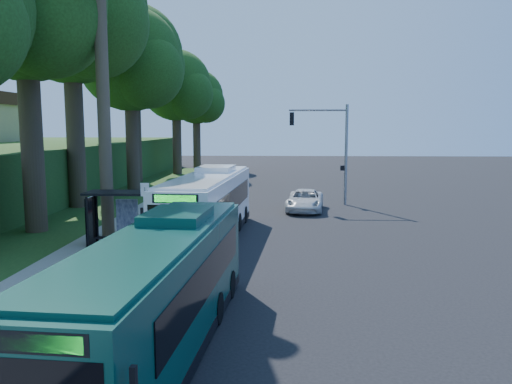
{
  "coord_description": "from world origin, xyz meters",
  "views": [
    {
      "loc": [
        -0.0,
        -24.99,
        5.44
      ],
      "look_at": [
        -1.1,
        1.0,
        2.04
      ],
      "focal_mm": 35.0,
      "sensor_mm": 36.0,
      "label": 1
    }
  ],
  "objects_px": {
    "bus_shelter": "(118,207)",
    "teal_bus": "(159,289)",
    "white_bus": "(209,205)",
    "pickup": "(305,200)"
  },
  "relations": [
    {
      "from": "teal_bus",
      "to": "pickup",
      "type": "relative_size",
      "value": 2.2
    },
    {
      "from": "teal_bus",
      "to": "white_bus",
      "type": "bearing_deg",
      "value": 96.51
    },
    {
      "from": "bus_shelter",
      "to": "teal_bus",
      "type": "bearing_deg",
      "value": -67.34
    },
    {
      "from": "bus_shelter",
      "to": "teal_bus",
      "type": "xyz_separation_m",
      "value": [
        4.43,
        -10.6,
        -0.25
      ]
    },
    {
      "from": "white_bus",
      "to": "teal_bus",
      "type": "height_order",
      "value": "white_bus"
    },
    {
      "from": "white_bus",
      "to": "pickup",
      "type": "height_order",
      "value": "white_bus"
    },
    {
      "from": "white_bus",
      "to": "pickup",
      "type": "relative_size",
      "value": 2.37
    },
    {
      "from": "bus_shelter",
      "to": "teal_bus",
      "type": "relative_size",
      "value": 0.29
    },
    {
      "from": "bus_shelter",
      "to": "white_bus",
      "type": "bearing_deg",
      "value": 23.65
    },
    {
      "from": "bus_shelter",
      "to": "teal_bus",
      "type": "distance_m",
      "value": 11.49
    }
  ]
}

